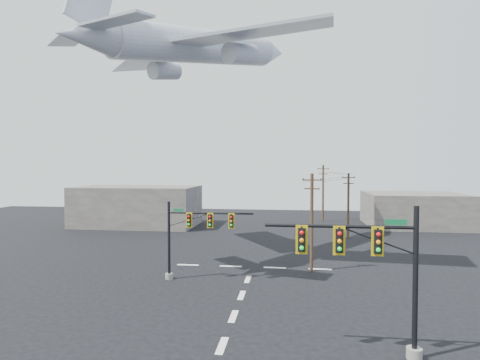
# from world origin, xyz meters

# --- Properties ---
(ground) EXTENTS (120.00, 120.00, 0.00)m
(ground) POSITION_xyz_m (0.00, 0.00, 0.00)
(ground) COLOR black
(ground) RESTS_ON ground
(lane_markings) EXTENTS (14.00, 21.20, 0.01)m
(lane_markings) POSITION_xyz_m (0.00, 5.33, 0.01)
(lane_markings) COLOR white
(lane_markings) RESTS_ON ground
(signal_mast_near) EXTENTS (7.44, 0.80, 7.28)m
(signal_mast_near) POSITION_xyz_m (7.48, -4.26, 4.13)
(signal_mast_near) COLOR gray
(signal_mast_near) RESTS_ON ground
(signal_mast_far) EXTENTS (7.13, 0.69, 6.29)m
(signal_mast_far) POSITION_xyz_m (-4.57, 7.28, 3.60)
(signal_mast_far) COLOR gray
(signal_mast_far) RESTS_ON ground
(utility_pole_a) EXTENTS (1.69, 0.46, 8.50)m
(utility_pole_a) POSITION_xyz_m (5.21, 11.20, 4.44)
(utility_pole_a) COLOR #47311E
(utility_pole_a) RESTS_ON ground
(utility_pole_b) EXTENTS (1.60, 0.69, 8.24)m
(utility_pole_b) POSITION_xyz_m (10.57, 27.91, 4.31)
(utility_pole_b) COLOR #47311E
(utility_pole_b) RESTS_ON ground
(utility_pole_c) EXTENTS (1.88, 0.59, 9.32)m
(utility_pole_c) POSITION_xyz_m (8.60, 43.29, 4.88)
(utility_pole_c) COLOR #47311E
(utility_pole_c) RESTS_ON ground
(power_lines) EXTENTS (6.89, 32.10, 0.40)m
(power_lines) POSITION_xyz_m (8.69, 27.08, 7.94)
(power_lines) COLOR black
(airliner) EXTENTS (24.93, 27.29, 8.00)m
(airliner) POSITION_xyz_m (-5.42, 15.05, 20.79)
(airliner) COLOR silver
(building_left) EXTENTS (18.00, 10.00, 6.00)m
(building_left) POSITION_xyz_m (-20.00, 35.00, 3.00)
(building_left) COLOR slate
(building_left) RESTS_ON ground
(building_right) EXTENTS (14.00, 12.00, 5.00)m
(building_right) POSITION_xyz_m (22.00, 40.00, 2.50)
(building_right) COLOR slate
(building_right) RESTS_ON ground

